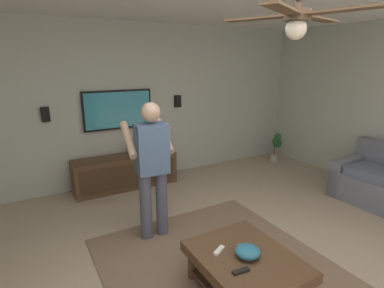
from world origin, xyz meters
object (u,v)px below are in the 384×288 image
Objects in this scene: remote_white at (219,250)px; remote_black at (241,271)px; potted_plant_short at (277,144)px; remote_grey at (242,249)px; tv at (118,110)px; coffee_table at (245,266)px; vase_round at (137,148)px; ceiling_fan at (298,19)px; media_console at (126,172)px; bowl at (248,252)px; wall_speaker_right at (45,114)px; person_standing at (152,163)px; wall_speaker_left at (178,101)px.

remote_white is 0.32m from remote_black.
potted_plant_short is 4.40m from remote_black.
remote_black and remote_grey have the same top height.
tv is 7.68× the size of remote_grey.
coffee_table is 4.55× the size of vase_round.
media_console is at bearing 9.09° from ceiling_fan.
vase_round is at bearing -1.05° from bowl.
wall_speaker_right is at bearing 79.55° from vase_round.
remote_grey is (-3.11, -0.17, -0.88)m from tv.
wall_speaker_right is at bearing 21.45° from coffee_table.
wall_speaker_right is (0.43, 4.37, 0.95)m from potted_plant_short.
tv reaches higher than remote_black.
person_standing reaches higher than tv.
bowl is 1.01× the size of wall_speaker_right.
remote_black is at bearing 126.92° from bowl.
person_standing is 1.70m from vase_round.
remote_black is 0.68× the size of wall_speaker_right.
remote_white and remote_grey have the same top height.
potted_plant_short is at bearing -169.73° from remote_white.
bowl is at bearing -158.55° from wall_speaker_right.
vase_round is at bearing -160.89° from remote_grey.
potted_plant_short is at bearing -101.26° from wall_speaker_left.
remote_white is at bearing 128.41° from potted_plant_short.
media_console is 2.83× the size of potted_plant_short.
media_console is 1.53m from wall_speaker_right.
remote_black is (-1.48, -0.15, -0.52)m from person_standing.
tv reaches higher than potted_plant_short.
wall_speaker_left is (1.87, -1.29, 0.43)m from person_standing.
coffee_table is 3.51m from wall_speaker_left.
remote_white is 0.21m from remote_grey.
remote_grey is 0.68× the size of wall_speaker_left.
person_standing is 7.45× the size of vase_round.
wall_speaker_left is at bearing 77.70° from remote_black.
vase_round is at bearing -122.89° from remote_white.
tv is at bearing 96.14° from remote_black.
wall_speaker_right is at bearing 90.00° from wall_speaker_left.
person_standing is 10.93× the size of remote_black.
remote_white is at bearing -160.29° from wall_speaker_right.
remote_white reaches higher than coffee_table.
wall_speaker_left is (3.22, -0.96, 0.91)m from bowl.
person_standing reaches higher than media_console.
coffee_table is at bearing 178.85° from vase_round.
remote_grey is 2.00m from ceiling_fan.
remote_black is at bearing -0.37° from media_console.
media_console reaches higher than remote_white.
vase_round is (0.01, -0.22, 0.39)m from media_console.
remote_white is 0.68× the size of wall_speaker_left.
bowl is (-2.96, -0.16, 0.18)m from media_console.
person_standing reaches higher than potted_plant_short.
media_console is (2.95, 0.16, -0.02)m from coffee_table.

